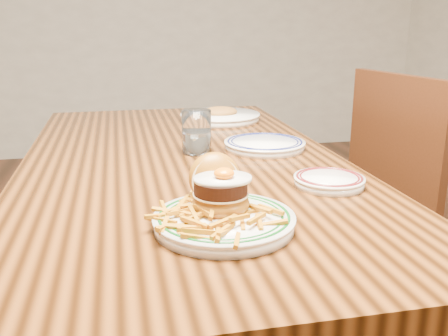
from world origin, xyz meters
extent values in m
cube|color=black|center=(0.00, 0.00, 0.72)|extent=(0.85, 1.60, 0.05)
cylinder|color=black|center=(-0.36, 0.74, 0.35)|extent=(0.07, 0.07, 0.70)
cylinder|color=black|center=(0.36, 0.74, 0.35)|extent=(0.07, 0.07, 0.70)
cube|color=#37190B|center=(0.91, 0.17, 0.45)|extent=(0.51, 0.51, 0.04)
cube|color=#37190B|center=(0.72, 0.14, 0.71)|extent=(0.11, 0.44, 0.47)
cylinder|color=#37190B|center=(1.07, 0.39, 0.22)|extent=(0.04, 0.04, 0.43)
cylinder|color=#37190B|center=(0.69, 0.32, 0.22)|extent=(0.04, 0.04, 0.43)
cylinder|color=#37190B|center=(0.76, -0.05, 0.22)|extent=(0.04, 0.04, 0.43)
cylinder|color=white|center=(0.01, -0.49, 0.76)|extent=(0.25, 0.25, 0.02)
cylinder|color=white|center=(0.01, -0.49, 0.77)|extent=(0.26, 0.26, 0.01)
torus|color=#0D4C14|center=(0.01, -0.49, 0.77)|extent=(0.24, 0.24, 0.01)
torus|color=#0D4C14|center=(0.01, -0.49, 0.77)|extent=(0.21, 0.21, 0.01)
ellipsoid|color=#985A13|center=(0.01, -0.46, 0.79)|extent=(0.11, 0.11, 0.05)
cylinder|color=beige|center=(0.01, -0.46, 0.80)|extent=(0.10, 0.10, 0.00)
cylinder|color=black|center=(0.01, -0.46, 0.82)|extent=(0.10, 0.10, 0.03)
ellipsoid|color=silver|center=(0.01, -0.46, 0.83)|extent=(0.11, 0.09, 0.01)
ellipsoid|color=#FF6D05|center=(0.01, -0.47, 0.84)|extent=(0.04, 0.04, 0.02)
ellipsoid|color=#985A13|center=(0.01, -0.40, 0.82)|extent=(0.10, 0.09, 0.11)
cylinder|color=beige|center=(0.01, -0.42, 0.81)|extent=(0.09, 0.03, 0.09)
cylinder|color=white|center=(0.29, -0.31, 0.76)|extent=(0.16, 0.16, 0.02)
cylinder|color=white|center=(0.29, -0.31, 0.77)|extent=(0.16, 0.16, 0.01)
torus|color=#561315|center=(0.29, -0.31, 0.77)|extent=(0.15, 0.15, 0.01)
torus|color=#561315|center=(0.29, -0.31, 0.77)|extent=(0.13, 0.13, 0.01)
cube|color=silver|center=(0.31, -0.30, 0.77)|extent=(0.07, 0.09, 0.00)
cylinder|color=white|center=(0.24, 0.05, 0.76)|extent=(0.23, 0.23, 0.02)
cylinder|color=white|center=(0.24, 0.05, 0.77)|extent=(0.23, 0.23, 0.01)
torus|color=#0F134C|center=(0.24, 0.05, 0.77)|extent=(0.22, 0.22, 0.01)
torus|color=#0F134C|center=(0.24, 0.05, 0.77)|extent=(0.20, 0.20, 0.00)
cylinder|color=white|center=(0.04, 0.04, 0.81)|extent=(0.08, 0.08, 0.12)
cylinder|color=silver|center=(0.04, 0.04, 0.78)|extent=(0.07, 0.07, 0.06)
cylinder|color=white|center=(0.20, 0.49, 0.76)|extent=(0.29, 0.29, 0.02)
cylinder|color=white|center=(0.20, 0.49, 0.77)|extent=(0.30, 0.30, 0.01)
ellipsoid|color=#A6742F|center=(0.20, 0.49, 0.78)|extent=(0.13, 0.11, 0.04)
camera|label=1|loc=(-0.17, -1.30, 1.11)|focal=40.00mm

